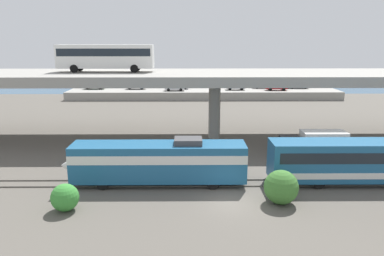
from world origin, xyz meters
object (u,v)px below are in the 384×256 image
transit_bus_on_overpass (106,55)px  parked_car_6 (298,85)px  parked_car_1 (262,85)px  parked_car_3 (175,87)px  parked_car_5 (276,87)px  parked_car_2 (136,86)px  parked_car_7 (179,85)px  service_truck_west (315,144)px  parked_car_4 (236,86)px  train_locomotive (150,160)px  parked_car_0 (95,86)px

transit_bus_on_overpass → parked_car_6: bearing=-134.5°
transit_bus_on_overpass → parked_car_1: bearing=-126.9°
parked_car_3 → parked_car_5: 21.91m
parked_car_2 → parked_car_5: 30.56m
parked_car_2 → parked_car_7: size_ratio=1.02×
parked_car_1 → parked_car_7: 18.81m
service_truck_west → parked_car_1: size_ratio=1.55×
parked_car_6 → parked_car_2: bearing=1.4°
parked_car_3 → parked_car_4: 13.31m
parked_car_2 → parked_car_4: (21.83, -1.57, -0.00)m
train_locomotive → parked_car_1: (19.99, 52.82, 0.31)m
parked_car_3 → parked_car_4: size_ratio=1.02×
parked_car_1 → parked_car_5: size_ratio=0.94×
train_locomotive → parked_car_3: (0.39, 48.74, 0.31)m
parked_car_5 → transit_bus_on_overpass: bearing=-132.2°
transit_bus_on_overpass → parked_car_3: 33.81m
service_truck_west → parked_car_5: size_ratio=1.46×
parked_car_1 → parked_car_7: same height
parked_car_1 → parked_car_5: 4.35m
parked_car_4 → train_locomotive: bearing=74.7°
transit_bus_on_overpass → parked_car_1: (27.06, 36.06, -8.02)m
train_locomotive → parked_car_6: size_ratio=3.48×
parked_car_1 → parked_car_3: size_ratio=1.04×
parked_car_2 → parked_car_6: bearing=-178.6°
parked_car_4 → parked_car_7: same height
train_locomotive → parked_car_0: 54.54m
parked_car_7 → train_locomotive: bearing=-91.4°
parked_car_1 → parked_car_6: 8.01m
parked_car_5 → parked_car_2: bearing=175.6°
transit_bus_on_overpass → parked_car_5: (29.37, 32.38, -8.02)m
train_locomotive → transit_bus_on_overpass: bearing=-67.1°
parked_car_1 → parked_car_4: bearing=-155.4°
service_truck_west → parked_car_4: parked_car_4 is taller
train_locomotive → parked_car_0: size_ratio=3.60×
service_truck_west → parked_car_4: (-3.18, 43.00, 0.87)m
parked_car_5 → parked_car_7: bearing=173.2°
transit_bus_on_overpass → parked_car_1: transit_bus_on_overpass is taller
parked_car_2 → parked_car_3: bearing=162.1°
train_locomotive → transit_bus_on_overpass: transit_bus_on_overpass is taller
train_locomotive → parked_car_2: (-8.18, 51.50, 0.31)m
parked_car_0 → parked_car_7: 18.63m
train_locomotive → parked_car_2: bearing=-81.0°
parked_car_2 → parked_car_6: (36.17, 0.90, 0.00)m
parked_car_1 → parked_car_6: bearing=-3.1°
parked_car_2 → parked_car_5: (30.47, -2.36, 0.00)m
parked_car_5 → parked_car_7: (-21.08, 2.52, -0.00)m
parked_car_3 → parked_car_6: (27.60, 3.66, 0.00)m
parked_car_3 → parked_car_1: bearing=11.8°
parked_car_7 → parked_car_4: bearing=-7.9°
parked_car_6 → parked_car_1: bearing=-3.1°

